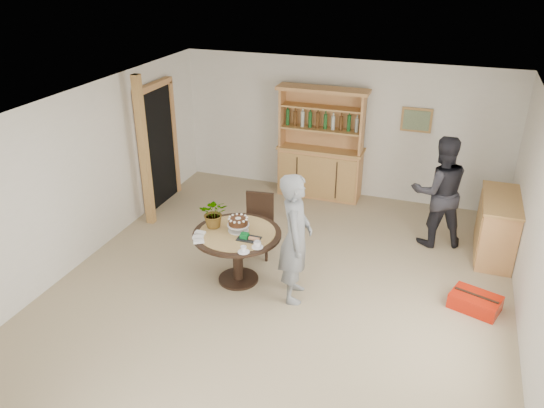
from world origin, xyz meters
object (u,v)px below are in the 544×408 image
Objects in this scene: dining_chair at (258,220)px; teen_boy at (295,238)px; dining_table at (237,242)px; adult_person at (439,192)px; hutch at (321,160)px; sideboard at (497,227)px; red_suitcase at (475,302)px.

dining_chair is 0.54× the size of teen_boy.
adult_person is at bearing 38.87° from dining_table.
hutch is 2.36m from dining_chair.
hutch is 1.16× the size of teen_boy.
adult_person is at bearing -50.56° from teen_boy.
hutch reaches higher than dining_chair.
sideboard is at bearing 154.96° from adult_person.
hutch is 3.31m from teen_boy.
dining_chair is (-0.34, -2.33, -0.15)m from hutch.
red_suitcase is (2.28, 0.50, -0.78)m from teen_boy.
dining_chair is 1.31m from teen_boy.
adult_person is 2.53× the size of red_suitcase.
red_suitcase is (0.65, -1.60, -0.78)m from adult_person.
hutch is 3.18m from dining_table.
teen_boy reaches higher than red_suitcase.
teen_boy is (0.52, -3.26, 0.19)m from hutch.
hutch is at bearing -3.65° from teen_boy.
hutch is 3.97m from red_suitcase.
hutch is at bearing 74.53° from dining_chair.
dining_table is (-3.37, -1.92, 0.13)m from sideboard.
dining_chair is 2.77m from adult_person.
dining_chair is 3.20m from red_suitcase.
adult_person is 1.89m from red_suitcase.
dining_chair reaches higher than sideboard.
dining_table is at bearing -154.32° from red_suitcase.
dining_table is 0.68× the size of adult_person.
hutch is 2.93× the size of red_suitcase.
dining_chair is 1.36× the size of red_suitcase.
dining_table is 0.68× the size of teen_boy.
dining_table is at bearing -150.31° from sideboard.
dining_chair is at bearing 5.29° from adult_person.
teen_boy reaches higher than sideboard.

